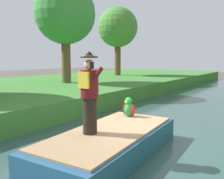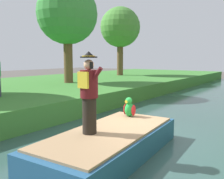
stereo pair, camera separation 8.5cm
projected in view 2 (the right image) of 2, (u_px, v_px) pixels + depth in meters
ground_plane at (133, 147)px, 6.77m from camera, size 80.00×80.00×0.00m
canal_water at (133, 145)px, 6.77m from camera, size 6.10×48.00×0.10m
boat at (109, 143)px, 5.88m from camera, size 2.14×4.33×0.61m
person_pirate at (89, 93)px, 5.51m from camera, size 0.61×0.42×1.85m
parrot_plush at (129, 108)px, 7.22m from camera, size 0.36×0.35×0.57m
tree_broad at (67, 14)px, 14.83m from camera, size 3.65×3.65×5.98m
tree_tall at (120, 28)px, 21.43m from camera, size 3.45×3.45×5.89m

